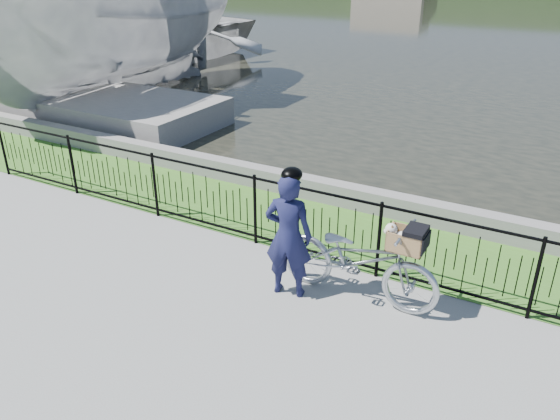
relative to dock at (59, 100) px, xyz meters
The scene contains 10 objects.
ground 11.42m from the dock, 28.81° to the right, with size 120.00×120.00×0.00m, color gray.
grass_strip 10.42m from the dock, 16.17° to the right, with size 60.00×2.00×0.01m, color #3E7223.
water 29.26m from the dock, 70.02° to the left, with size 120.00×120.00×0.00m, color #27271E.
quay_wall 10.18m from the dock, 10.76° to the right, with size 60.00×0.30×0.40m, color gray.
fence 10.74m from the dock, 21.31° to the right, with size 14.00×0.06×1.15m, color black, non-canonical shape.
dock is the anchor object (origin of this frame).
bicycle_rig 11.84m from the dock, 22.40° to the right, with size 2.18×0.76×1.22m.
cyclist 11.23m from the dock, 25.69° to the right, with size 0.70×0.54×1.79m.
boat_near 2.72m from the dock, 67.58° to the left, with size 5.15×11.64×6.18m.
boat_far 7.80m from the dock, 116.56° to the left, with size 9.96×12.27×2.24m.
Camera 1 is at (3.05, -4.81, 4.16)m, focal length 35.00 mm.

